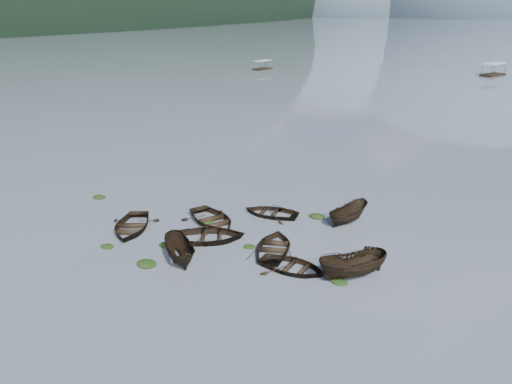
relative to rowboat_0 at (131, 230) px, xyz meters
The scene contains 22 objects.
ground_plane 8.81m from the rowboat_0, 41.04° to the right, with size 2400.00×2400.00×0.00m, color slate.
haze_mtn_a 929.41m from the rowboat_0, 105.82° to the left, with size 520.00×520.00×280.00m, color #475666.
haze_mtn_b 895.80m from the rowboat_0, 93.41° to the left, with size 520.00×520.00×340.00m, color #475666.
rowboat_0 is the anchor object (origin of this frame).
rowboat_1 5.82m from the rowboat_0, 11.73° to the left, with size 3.61×5.05×1.05m, color black.
rowboat_2 6.11m from the rowboat_0, 18.89° to the right, with size 1.57×4.17×1.61m, color black.
rowboat_3 10.49m from the rowboat_0, 10.89° to the left, with size 3.26×4.57×0.95m, color black.
rowboat_4 12.39m from the rowboat_0, ahead, with size 3.01×4.22×0.87m, color black.
rowboat_5 15.83m from the rowboat_0, ahead, with size 1.70×4.51×1.74m, color black.
rowboat_6 5.74m from the rowboat_0, 40.12° to the left, with size 3.51×4.92×1.02m, color black.
rowboat_7 10.29m from the rowboat_0, 43.51° to the left, with size 2.99×4.19×0.87m, color black.
rowboat_8 15.60m from the rowboat_0, 33.99° to the left, with size 1.49×3.97×1.53m, color black.
weed_clump_0 3.85m from the rowboat_0, 11.90° to the right, with size 1.09×0.89×0.24m, color black.
weed_clump_1 2.86m from the rowboat_0, 80.91° to the right, with size 0.95×0.76×0.21m, color black.
weed_clump_2 5.51m from the rowboat_0, 38.69° to the right, with size 1.34×1.08×0.29m, color black.
weed_clump_3 8.79m from the rowboat_0, 10.63° to the left, with size 0.83×0.70×0.18m, color black.
weed_clump_4 15.36m from the rowboat_0, ahead, with size 1.01×0.80×0.21m, color black.
weed_clump_5 7.50m from the rowboat_0, 151.86° to the left, with size 1.15×0.93×0.24m, color black.
weed_clump_6 5.45m from the rowboat_0, 41.41° to the left, with size 0.87×0.72×0.18m, color black.
weed_clump_7 13.59m from the rowboat_0, 38.13° to the left, with size 1.24×1.00×0.27m, color black.
pontoon_left 94.54m from the rowboat_0, 112.27° to the left, with size 2.28×5.47×2.10m, color black, non-canonical shape.
pontoon_centre 103.54m from the rowboat_0, 81.58° to the left, with size 2.84×6.81×2.61m, color black, non-canonical shape.
Camera 1 is at (16.40, -18.11, 14.84)m, focal length 35.00 mm.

